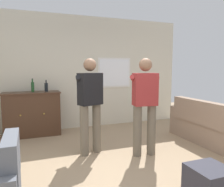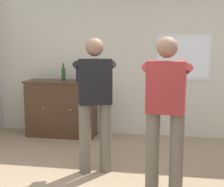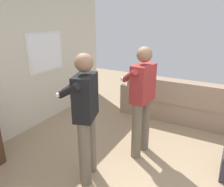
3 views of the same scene
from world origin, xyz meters
The scene contains 5 objects.
ground centered at (0.00, 0.00, 0.00)m, with size 10.40×10.40×0.00m, color #9E8466.
wall_back_with_window centered at (0.01, 2.66, 1.40)m, with size 5.20×0.15×2.80m.
couch centered at (1.95, 0.11, 0.33)m, with size 0.57×2.60×0.88m.
person_standing_left centered at (-0.37, 0.84, 0.94)m, with size 0.53×0.52×1.68m.
person_standing_right centered at (0.49, 0.44, 0.94)m, with size 0.55×0.50×1.68m.
Camera 3 is at (-2.35, -0.64, 2.07)m, focal length 35.00 mm.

